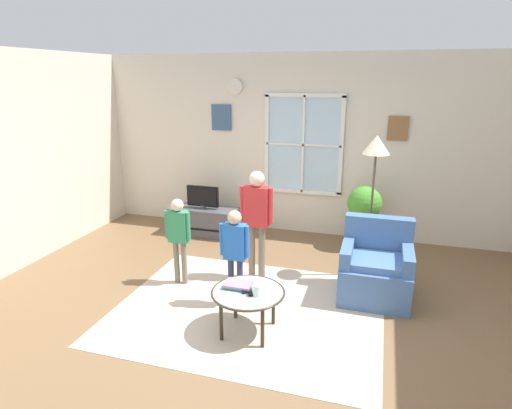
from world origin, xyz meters
The scene contains 16 objects.
ground_plane centered at (0.00, 0.00, -0.01)m, with size 6.89×6.03×0.02m, color brown.
back_wall centered at (0.00, 2.77, 1.37)m, with size 6.29×0.17×2.74m.
area_rug centered at (-0.01, 0.17, 0.00)m, with size 2.79×2.23×0.01m, color #C6B29E.
tv_stand centered at (-1.37, 2.16, 0.22)m, with size 1.08×0.42×0.43m.
television centered at (-1.37, 2.15, 0.62)m, with size 0.51×0.08×0.35m.
armchair centered at (1.27, 0.87, 0.33)m, with size 0.76×0.74×0.87m.
coffee_table centered at (0.12, -0.22, 0.41)m, with size 0.71×0.71×0.44m.
book_stack centered at (0.00, -0.17, 0.46)m, with size 0.27×0.19×0.05m.
cup centered at (0.22, -0.27, 0.49)m, with size 0.08×0.08×0.11m, color white.
remote_near_books centered at (0.14, -0.24, 0.45)m, with size 0.04×0.14×0.02m, color black.
remote_near_cup centered at (0.07, -0.22, 0.45)m, with size 0.04×0.14×0.02m, color black.
person_blue_shirt centered at (-0.17, 0.24, 0.68)m, with size 0.32×0.15×1.08m.
person_red_shirt centered at (-0.14, 0.93, 0.85)m, with size 0.41×0.18×1.35m.
person_green_shirt centered at (-0.97, 0.54, 0.66)m, with size 0.32×0.14×1.05m.
potted_plant_by_window centered at (1.05, 2.33, 0.59)m, with size 0.49×0.49×0.91m.
floor_lamp centered at (1.16, 1.40, 1.47)m, with size 0.32×0.32×1.76m.
Camera 1 is at (1.23, -3.68, 2.40)m, focal length 29.91 mm.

